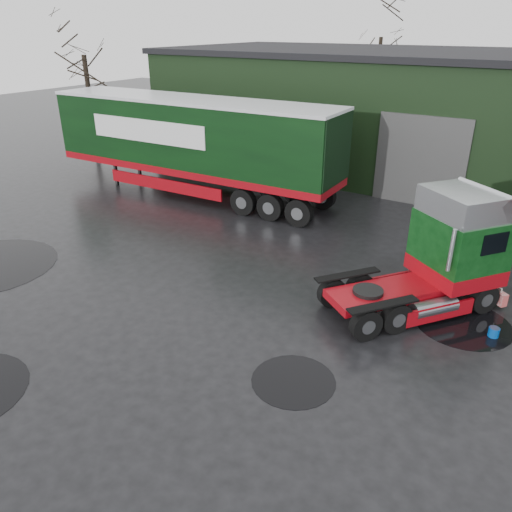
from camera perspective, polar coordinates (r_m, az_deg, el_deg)
The scene contains 9 objects.
ground at distance 13.66m, azimuth -7.77°, elevation -9.03°, with size 100.00×100.00×0.00m, color black.
warehouse at distance 29.35m, azimuth 21.84°, elevation 14.70°, with size 32.40×12.40×6.30m.
hero_tractor at distance 14.56m, azimuth 17.53°, elevation 0.12°, with size 2.38×5.62×3.49m, color #0B3711, non-canonical shape.
trailer_left at distance 24.16m, azimuth -7.27°, elevation 12.19°, with size 3.00×14.68×4.56m, color silver, non-canonical shape.
wash_bucket at distance 14.86m, azimuth 25.53°, elevation -7.86°, with size 0.28×0.28×0.27m, color #073F9B.
tree_left at distance 32.12m, azimuth -18.65°, elevation 17.91°, with size 4.40×4.40×8.50m, color black, non-canonical shape.
tree_back_a at distance 40.88m, azimuth 13.82°, elevation 20.47°, with size 4.40×4.40×9.50m, color black, non-canonical shape.
puddle_1 at distance 15.17m, azimuth 22.57°, elevation -7.16°, with size 2.63×2.63×0.01m, color black.
puddle_4 at distance 12.08m, azimuth 4.30°, elevation -14.03°, with size 1.99×1.99×0.01m, color black.
Camera 1 is at (7.52, -8.48, 7.62)m, focal length 35.00 mm.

